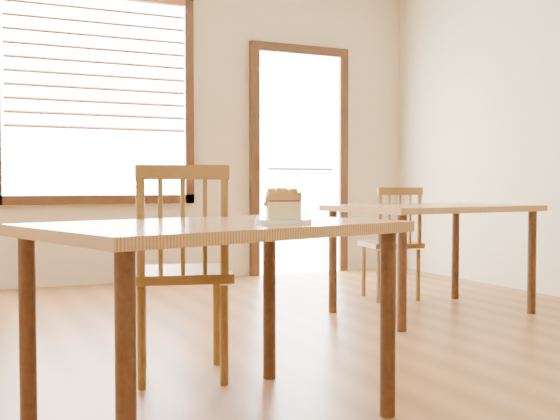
% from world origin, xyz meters
% --- Properties ---
extents(window_right, '(1.76, 0.10, 1.96)m').
position_xyz_m(window_right, '(0.30, 3.97, 1.81)').
color(window_right, white).
rests_on(window_right, room_shell).
extents(entry_door, '(1.08, 0.06, 2.29)m').
position_xyz_m(entry_door, '(2.30, 3.98, 1.20)').
color(entry_door, white).
rests_on(entry_door, ground).
extents(cafe_table_main, '(1.45, 1.17, 0.75)m').
position_xyz_m(cafe_table_main, '(0.03, 0.05, 0.66)').
color(cafe_table_main, tan).
rests_on(cafe_table_main, ground).
extents(cafe_chair_main, '(0.54, 0.54, 0.98)m').
position_xyz_m(cafe_chair_main, '(0.09, 0.71, 0.50)').
color(cafe_chair_main, brown).
rests_on(cafe_chair_main, ground).
extents(cafe_table_second, '(1.39, 1.00, 0.75)m').
position_xyz_m(cafe_table_second, '(2.15, 1.59, 0.66)').
color(cafe_table_second, tan).
rests_on(cafe_table_second, ground).
extents(cafe_chair_second, '(0.47, 0.47, 0.88)m').
position_xyz_m(cafe_chair_second, '(2.23, 2.20, 0.44)').
color(cafe_chair_second, brown).
rests_on(cafe_chair_second, ground).
extents(plate, '(0.20, 0.20, 0.02)m').
position_xyz_m(plate, '(0.22, -0.12, 0.76)').
color(plate, white).
rests_on(plate, cafe_table_main).
extents(cake_slice, '(0.14, 0.12, 0.11)m').
position_xyz_m(cake_slice, '(0.22, -0.12, 0.82)').
color(cake_slice, '#FCE28E').
rests_on(cake_slice, plate).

